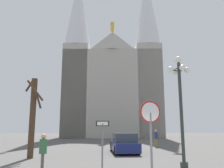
# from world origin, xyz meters

# --- Properties ---
(cathedral) EXTENTS (18.50, 13.16, 31.89)m
(cathedral) POSITION_xyz_m (2.87, 36.13, 10.31)
(cathedral) COLOR #ADA89E
(cathedral) RESTS_ON ground
(stop_sign) EXTENTS (0.77, 0.17, 2.85)m
(stop_sign) POSITION_xyz_m (0.52, 2.01, 2.00)
(stop_sign) COLOR slate
(stop_sign) RESTS_ON ground
(one_way_arrow_sign) EXTENTS (0.56, 0.14, 2.18)m
(one_way_arrow_sign) POSITION_xyz_m (-1.08, 3.65, 1.35)
(one_way_arrow_sign) COLOR slate
(one_way_arrow_sign) RESTS_ON ground
(street_lamp) EXTENTS (1.20, 1.20, 5.48)m
(street_lamp) POSITION_xyz_m (2.86, 4.81, 3.46)
(street_lamp) COLOR #2D3833
(street_lamp) RESTS_ON ground
(bare_tree) EXTENTS (1.24, 1.25, 5.13)m
(bare_tree) POSITION_xyz_m (-5.20, 9.13, 2.66)
(bare_tree) COLOR #473323
(bare_tree) RESTS_ON ground
(parked_car_near_navy) EXTENTS (1.83, 4.19, 1.45)m
(parked_car_near_navy) POSITION_xyz_m (1.06, 11.45, 0.68)
(parked_car_near_navy) COLOR navy
(parked_car_near_navy) RESTS_ON ground
(pedestrian_walking) EXTENTS (0.32, 0.32, 1.64)m
(pedestrian_walking) POSITION_xyz_m (-3.56, 4.24, 0.99)
(pedestrian_walking) COLOR #594C47
(pedestrian_walking) RESTS_ON ground
(pedestrian_standing) EXTENTS (0.32, 0.32, 1.62)m
(pedestrian_standing) POSITION_xyz_m (4.80, 15.71, 0.97)
(pedestrian_standing) COLOR olive
(pedestrian_standing) RESTS_ON ground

